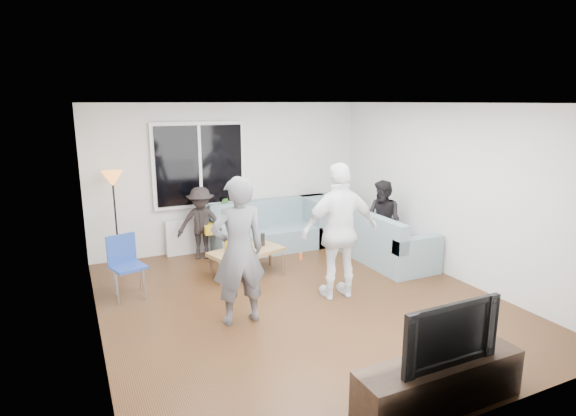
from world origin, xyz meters
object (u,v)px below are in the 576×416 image
television (443,330)px  side_chair (128,268)px  floor_lamp (116,221)px  tv_console (439,383)px  player_left (238,251)px  sofa_right_section (382,235)px  sofa_back_section (276,225)px  player_right (340,231)px  coffee_table (247,262)px  spectator_right (383,221)px  spectator_back (201,223)px

television → side_chair: bearing=120.7°
floor_lamp → tv_console: floor_lamp is taller
side_chair → player_left: (1.12, -1.32, 0.47)m
sofa_right_section → floor_lamp: bearing=70.3°
sofa_back_section → player_right: 2.40m
floor_lamp → player_left: (1.12, -2.63, 0.12)m
coffee_table → player_right: 1.72m
sofa_right_section → floor_lamp: floor_lamp is taller
spectator_right → television: (-1.93, -3.44, 0.05)m
spectator_right → spectator_back: size_ratio=1.09×
player_right → spectator_right: bearing=-139.0°
sofa_right_section → player_left: bearing=111.7°
side_chair → tv_console: side_chair is taller
spectator_right → spectator_back: bearing=-132.1°
floor_lamp → player_right: (2.60, -2.49, 0.14)m
sofa_back_section → spectator_right: bearing=-44.3°
tv_console → sofa_right_section: bearing=60.8°
side_chair → player_right: bearing=-41.7°
player_right → spectator_right: player_right is taller
sofa_back_section → floor_lamp: (-2.71, 0.14, 0.36)m
sofa_right_section → side_chair: (-4.07, 0.14, 0.01)m
sofa_back_section → spectator_back: spectator_back is taller
sofa_right_section → player_left: player_left is taller
player_left → spectator_back: size_ratio=1.45×
player_left → spectator_right: (2.95, 1.16, -0.22)m
coffee_table → spectator_right: (2.32, -0.30, 0.47)m
coffee_table → spectator_back: bearing=111.2°
sofa_back_section → spectator_back: 1.39m
sofa_right_section → player_left: 3.21m
sofa_back_section → sofa_right_section: size_ratio=1.15×
coffee_table → side_chair: 1.77m
sofa_right_section → player_right: bearing=125.1°
floor_lamp → side_chair: bearing=-90.0°
sofa_right_section → coffee_table: size_ratio=1.82×
coffee_table → spectator_back: spectator_back is taller
sofa_back_section → player_left: 2.99m
sofa_back_section → floor_lamp: size_ratio=1.47×
television → spectator_back: bearing=99.5°
sofa_back_section → floor_lamp: 2.74m
floor_lamp → tv_console: size_ratio=0.97×
sofa_right_section → tv_console: (-1.93, -3.46, -0.20)m
side_chair → floor_lamp: floor_lamp is taller
coffee_table → player_left: (-0.63, -1.45, 0.70)m
tv_console → floor_lamp: bearing=113.5°
player_left → tv_console: bearing=115.3°
side_chair → sofa_right_section: bearing=-19.4°
player_left → television: (1.02, -2.28, -0.17)m
spectator_right → spectator_back: (-2.73, 1.36, -0.06)m
tv_console → television: bearing=0.0°
player_right → spectator_right: (1.47, 1.01, -0.25)m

